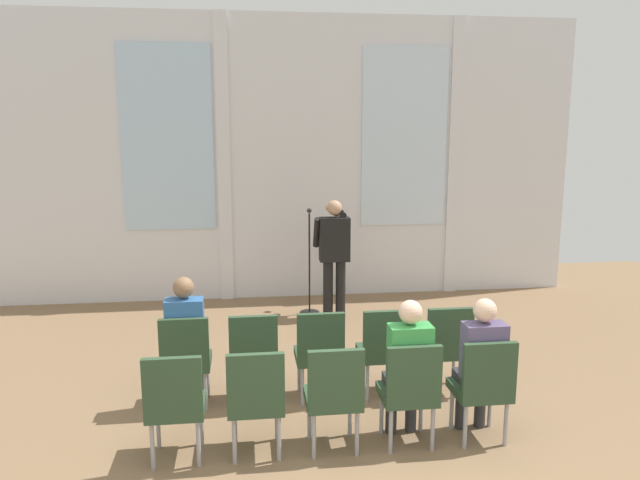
{
  "coord_description": "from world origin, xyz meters",
  "views": [
    {
      "loc": [
        -0.71,
        -3.99,
        2.7
      ],
      "look_at": [
        0.16,
        2.88,
        1.39
      ],
      "focal_mm": 34.09,
      "sensor_mm": 36.0,
      "label": 1
    }
  ],
  "objects": [
    {
      "name": "mic_stand",
      "position": [
        0.21,
        4.47,
        0.34
      ],
      "size": [
        0.28,
        0.28,
        1.55
      ],
      "color": "black",
      "rests_on": "ground"
    },
    {
      "name": "chair_r0_c2",
      "position": [
        0.0,
        1.63,
        0.53
      ],
      "size": [
        0.46,
        0.44,
        0.94
      ],
      "color": "#99999E",
      "rests_on": "ground"
    },
    {
      "name": "chair_r1_c3",
      "position": [
        0.64,
        0.66,
        0.53
      ],
      "size": [
        0.46,
        0.44,
        0.94
      ],
      "color": "#99999E",
      "rests_on": "ground"
    },
    {
      "name": "chair_r0_c3",
      "position": [
        0.64,
        1.63,
        0.53
      ],
      "size": [
        0.46,
        0.44,
        0.94
      ],
      "color": "#99999E",
      "rests_on": "ground"
    },
    {
      "name": "chair_r1_c4",
      "position": [
        1.29,
        0.66,
        0.53
      ],
      "size": [
        0.46,
        0.44,
        0.94
      ],
      "color": "#99999E",
      "rests_on": "ground"
    },
    {
      "name": "rear_partition",
      "position": [
        0.03,
        5.48,
        2.2
      ],
      "size": [
        9.11,
        0.14,
        4.36
      ],
      "color": "silver",
      "rests_on": "ground"
    },
    {
      "name": "chair_r1_c0",
      "position": [
        -1.29,
        0.66,
        0.53
      ],
      "size": [
        0.46,
        0.44,
        0.94
      ],
      "color": "#99999E",
      "rests_on": "ground"
    },
    {
      "name": "audience_r1_c4",
      "position": [
        1.29,
        0.75,
        0.71
      ],
      "size": [
        0.36,
        0.39,
        1.27
      ],
      "color": "#2D2D33",
      "rests_on": "ground"
    },
    {
      "name": "audience_r0_c0",
      "position": [
        -1.29,
        1.71,
        0.72
      ],
      "size": [
        0.36,
        0.39,
        1.3
      ],
      "color": "#2D2D33",
      "rests_on": "ground"
    },
    {
      "name": "chair_r0_c0",
      "position": [
        -1.29,
        1.63,
        0.53
      ],
      "size": [
        0.46,
        0.44,
        0.94
      ],
      "color": "#99999E",
      "rests_on": "ground"
    },
    {
      "name": "speaker",
      "position": [
        0.54,
        4.3,
        0.98
      ],
      "size": [
        0.51,
        0.69,
        1.68
      ],
      "color": "black",
      "rests_on": "ground"
    },
    {
      "name": "chair_r0_c1",
      "position": [
        -0.64,
        1.63,
        0.53
      ],
      "size": [
        0.46,
        0.44,
        0.94
      ],
      "color": "#99999E",
      "rests_on": "ground"
    },
    {
      "name": "chair_r1_c1",
      "position": [
        -0.64,
        0.66,
        0.53
      ],
      "size": [
        0.46,
        0.44,
        0.94
      ],
      "color": "#99999E",
      "rests_on": "ground"
    },
    {
      "name": "chair_r1_c2",
      "position": [
        0.0,
        0.66,
        0.53
      ],
      "size": [
        0.46,
        0.44,
        0.94
      ],
      "color": "#99999E",
      "rests_on": "ground"
    },
    {
      "name": "chair_r0_c4",
      "position": [
        1.29,
        1.63,
        0.53
      ],
      "size": [
        0.46,
        0.44,
        0.94
      ],
      "color": "#99999E",
      "rests_on": "ground"
    },
    {
      "name": "audience_r1_c3",
      "position": [
        0.64,
        0.75,
        0.71
      ],
      "size": [
        0.36,
        0.39,
        1.28
      ],
      "color": "#2D2D33",
      "rests_on": "ground"
    }
  ]
}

